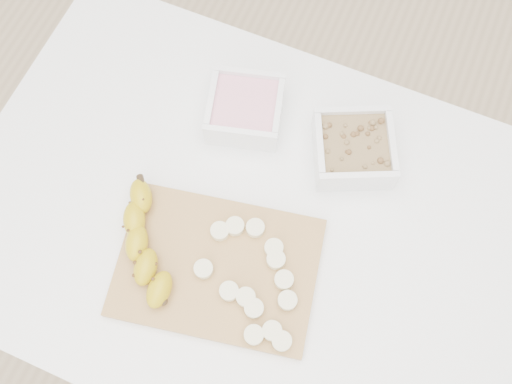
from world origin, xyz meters
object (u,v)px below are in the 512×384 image
at_px(table, 250,235).
at_px(cutting_board, 217,267).
at_px(bowl_granola, 353,149).
at_px(banana, 146,245).
at_px(bowl_yogurt, 245,109).

height_order(table, cutting_board, cutting_board).
xyz_separation_m(bowl_granola, cutting_board, (-0.13, -0.28, -0.02)).
distance_m(table, bowl_granola, 0.25).
xyz_separation_m(table, banana, (-0.13, -0.12, 0.13)).
bearing_deg(table, cutting_board, -98.47).
relative_size(table, cutting_board, 3.09).
relative_size(bowl_yogurt, banana, 0.74).
xyz_separation_m(bowl_yogurt, banana, (-0.05, -0.29, 0.00)).
distance_m(bowl_yogurt, banana, 0.30).
bearing_deg(bowl_granola, table, -123.74).
bearing_deg(banana, bowl_yogurt, 54.90).
height_order(cutting_board, banana, banana).
relative_size(table, bowl_granola, 5.68).
bearing_deg(table, banana, -138.80).
bearing_deg(bowl_yogurt, banana, -99.28).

